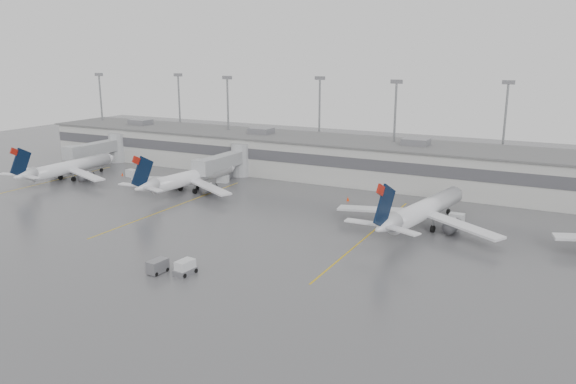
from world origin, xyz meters
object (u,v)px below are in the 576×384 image
at_px(jet_far_left, 68,167).
at_px(baggage_tug, 185,269).
at_px(jet_mid_right, 422,210).
at_px(jet_mid_left, 189,178).

distance_m(jet_far_left, baggage_tug, 60.94).
height_order(jet_far_left, jet_mid_right, jet_mid_right).
bearing_deg(jet_far_left, baggage_tug, -30.47).
xyz_separation_m(jet_mid_left, jet_mid_right, (45.20, -2.70, 0.19)).
height_order(jet_far_left, jet_mid_left, jet_mid_left).
height_order(jet_mid_left, baggage_tug, jet_mid_left).
xyz_separation_m(jet_mid_left, baggage_tug, (24.54, -33.33, -2.09)).
height_order(jet_far_left, baggage_tug, jet_far_left).
distance_m(jet_far_left, jet_mid_right, 73.69).
bearing_deg(jet_far_left, jet_mid_right, -0.49).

